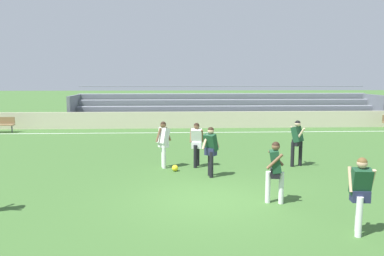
# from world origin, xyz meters

# --- Properties ---
(ground_plane) EXTENTS (160.00, 160.00, 0.00)m
(ground_plane) POSITION_xyz_m (0.00, 0.00, 0.00)
(ground_plane) COLOR #3D662D
(field_line_sideline) EXTENTS (44.00, 0.12, 0.01)m
(field_line_sideline) POSITION_xyz_m (0.00, 12.07, 0.00)
(field_line_sideline) COLOR white
(field_line_sideline) RESTS_ON ground
(sideline_wall) EXTENTS (48.00, 0.16, 1.05)m
(sideline_wall) POSITION_xyz_m (0.00, 13.99, 0.53)
(sideline_wall) COLOR beige
(sideline_wall) RESTS_ON ground
(bleacher_stand) EXTENTS (21.01, 3.38, 2.58)m
(bleacher_stand) POSITION_xyz_m (2.67, 16.24, 1.10)
(bleacher_stand) COLOR #9EA3AD
(bleacher_stand) RESTS_ON ground
(player_dark_overlapping) EXTENTS (0.64, 0.53, 1.64)m
(player_dark_overlapping) POSITION_xyz_m (0.22, 2.26, 0.97)
(player_dark_overlapping) COLOR black
(player_dark_overlapping) RESTS_ON ground
(player_white_challenging) EXTENTS (0.58, 0.51, 1.67)m
(player_white_challenging) POSITION_xyz_m (-1.35, 3.57, 1.00)
(player_white_challenging) COLOR white
(player_white_challenging) RESTS_ON ground
(player_dark_wide_right) EXTENTS (0.48, 0.39, 1.63)m
(player_dark_wide_right) POSITION_xyz_m (2.85, -2.42, 0.96)
(player_dark_wide_right) COLOR white
(player_dark_wide_right) RESTS_ON ground
(player_white_pressing_high) EXTENTS (0.51, 0.45, 1.61)m
(player_white_pressing_high) POSITION_xyz_m (-0.16, 3.64, 0.95)
(player_white_pressing_high) COLOR black
(player_white_pressing_high) RESTS_ON ground
(player_dark_wide_left) EXTENTS (0.52, 0.72, 1.69)m
(player_dark_wide_left) POSITION_xyz_m (3.50, 3.56, 1.01)
(player_dark_wide_left) COLOR black
(player_dark_wide_left) RESTS_ON ground
(player_dark_dropping_back) EXTENTS (0.56, 0.55, 1.62)m
(player_dark_dropping_back) POSITION_xyz_m (1.62, -0.42, 0.96)
(player_dark_dropping_back) COLOR white
(player_dark_dropping_back) RESTS_ON ground
(soccer_ball) EXTENTS (0.22, 0.22, 0.22)m
(soccer_ball) POSITION_xyz_m (-0.94, 3.02, 0.11)
(soccer_ball) COLOR yellow
(soccer_ball) RESTS_ON ground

